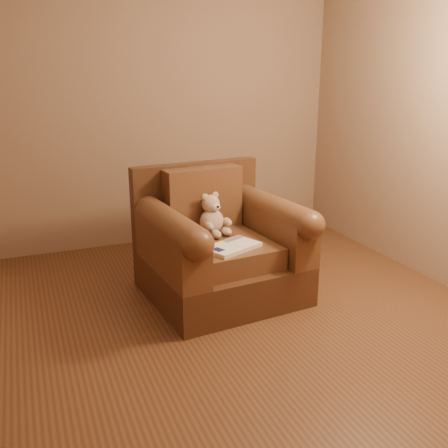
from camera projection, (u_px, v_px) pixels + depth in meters
name	position (u px, v px, depth m)	size (l,w,h in m)	color
floor	(218.00, 329.00, 3.41)	(4.00, 4.00, 0.00)	brown
room	(217.00, 66.00, 2.90)	(4.02, 4.02, 2.71)	#8E6C57
armchair	(218.00, 247.00, 3.87)	(1.18, 1.13, 0.98)	#442716
teddy_bear	(213.00, 218.00, 3.88)	(0.24, 0.28, 0.33)	tan
guidebook	(232.00, 247.00, 3.57)	(0.45, 0.37, 0.03)	beige
side_table	(270.00, 237.00, 4.28)	(0.43, 0.43, 0.60)	gold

